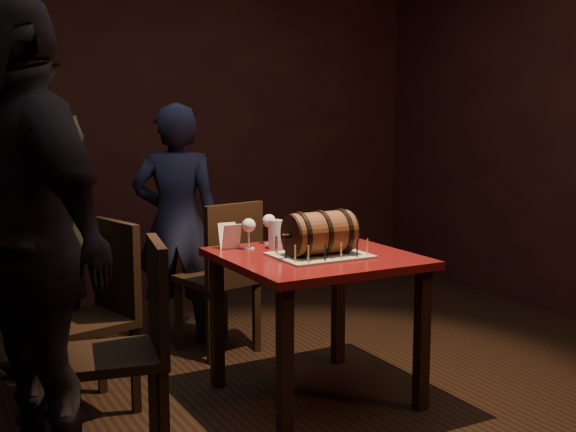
# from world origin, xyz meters

# --- Properties ---
(room_shell) EXTENTS (5.04, 5.04, 2.80)m
(room_shell) POSITION_xyz_m (0.00, 0.00, 1.40)
(room_shell) COLOR black
(room_shell) RESTS_ON ground
(pub_table) EXTENTS (0.90, 0.90, 0.75)m
(pub_table) POSITION_xyz_m (0.16, 0.02, 0.64)
(pub_table) COLOR #500D0F
(pub_table) RESTS_ON ground
(cake_board) EXTENTS (0.45, 0.35, 0.01)m
(cake_board) POSITION_xyz_m (0.15, -0.04, 0.76)
(cake_board) COLOR #A09781
(cake_board) RESTS_ON pub_table
(barrel_cake) EXTENTS (0.38, 0.23, 0.23)m
(barrel_cake) POSITION_xyz_m (0.15, -0.04, 0.87)
(barrel_cake) COLOR brown
(barrel_cake) RESTS_ON cake_board
(birthday_candles) EXTENTS (0.40, 0.30, 0.09)m
(birthday_candles) POSITION_xyz_m (0.15, -0.04, 0.80)
(birthday_candles) COLOR #DCD383
(birthday_candles) RESTS_ON cake_board
(wine_glass_left) EXTENTS (0.07, 0.07, 0.16)m
(wine_glass_left) POSITION_xyz_m (-0.07, 0.31, 0.87)
(wine_glass_left) COLOR silver
(wine_glass_left) RESTS_ON pub_table
(wine_glass_mid) EXTENTS (0.07, 0.07, 0.16)m
(wine_glass_mid) POSITION_xyz_m (0.09, 0.40, 0.87)
(wine_glass_mid) COLOR silver
(wine_glass_mid) RESTS_ON pub_table
(wine_glass_right) EXTENTS (0.07, 0.07, 0.16)m
(wine_glass_right) POSITION_xyz_m (0.26, 0.32, 0.87)
(wine_glass_right) COLOR silver
(wine_glass_right) RESTS_ON pub_table
(pint_of_ale) EXTENTS (0.07, 0.07, 0.15)m
(pint_of_ale) POSITION_xyz_m (0.06, 0.26, 0.82)
(pint_of_ale) COLOR silver
(pint_of_ale) RESTS_ON pub_table
(menu_card) EXTENTS (0.10, 0.05, 0.13)m
(menu_card) POSITION_xyz_m (-0.15, 0.36, 0.81)
(menu_card) COLOR white
(menu_card) RESTS_ON pub_table
(chair_back) EXTENTS (0.48, 0.48, 0.93)m
(chair_back) POSITION_xyz_m (0.03, 0.86, 0.52)
(chair_back) COLOR black
(chair_back) RESTS_ON ground
(chair_left_rear) EXTENTS (0.48, 0.48, 0.93)m
(chair_left_rear) POSITION_xyz_m (-0.83, 0.42, 0.52)
(chair_left_rear) COLOR black
(chair_left_rear) RESTS_ON ground
(chair_left_front) EXTENTS (0.47, 0.47, 0.93)m
(chair_left_front) POSITION_xyz_m (-0.83, -0.18, 0.52)
(chair_left_front) COLOR black
(chair_left_front) RESTS_ON ground
(person_back) EXTENTS (0.65, 0.56, 1.51)m
(person_back) POSITION_xyz_m (-0.12, 1.26, 0.76)
(person_back) COLOR #191B32
(person_back) RESTS_ON ground
(person_left_rear) EXTENTS (0.80, 0.99, 1.93)m
(person_left_rear) POSITION_xyz_m (-1.15, 0.65, 0.97)
(person_left_rear) COLOR #35381C
(person_left_rear) RESTS_ON ground
(person_left_front) EXTENTS (0.76, 1.20, 1.90)m
(person_left_front) POSITION_xyz_m (-1.25, -0.20, 0.95)
(person_left_front) COLOR black
(person_left_front) RESTS_ON ground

